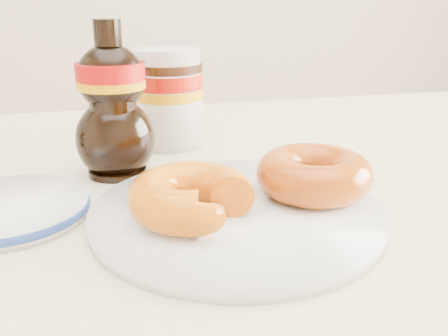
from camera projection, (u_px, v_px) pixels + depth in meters
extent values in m
cube|color=#FFE6C2|center=(165.00, 216.00, 0.53)|extent=(1.40, 0.90, 0.04)
cylinder|color=#C6B28C|center=(422.00, 272.00, 1.13)|extent=(0.06, 0.06, 0.71)
cylinder|color=white|center=(237.00, 213.00, 0.47)|extent=(0.27, 0.27, 0.01)
torus|color=white|center=(237.00, 212.00, 0.47)|extent=(0.27, 0.27, 0.01)
torus|color=#CD710B|center=(191.00, 196.00, 0.44)|extent=(0.13, 0.13, 0.04)
torus|color=#A2390A|center=(314.00, 174.00, 0.49)|extent=(0.12, 0.12, 0.04)
cylinder|color=white|center=(169.00, 106.00, 0.69)|extent=(0.09, 0.09, 0.11)
cylinder|color=#930E05|center=(168.00, 80.00, 0.68)|extent=(0.09, 0.09, 0.02)
cylinder|color=#D89905|center=(169.00, 93.00, 0.68)|extent=(0.09, 0.09, 0.01)
cylinder|color=black|center=(168.00, 67.00, 0.67)|extent=(0.09, 0.09, 0.01)
cylinder|color=white|center=(167.00, 57.00, 0.66)|extent=(0.09, 0.09, 0.02)
cylinder|color=white|center=(7.00, 209.00, 0.48)|extent=(0.15, 0.15, 0.02)
torus|color=navy|center=(7.00, 208.00, 0.47)|extent=(0.15, 0.15, 0.01)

